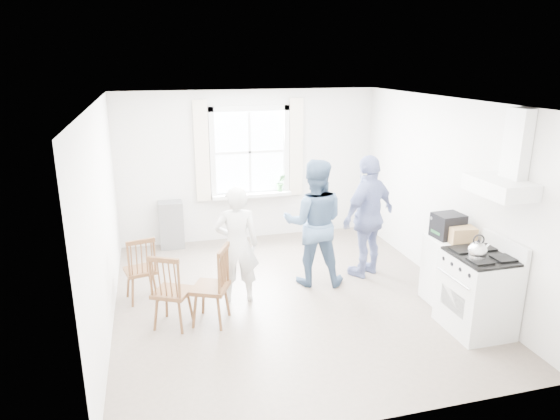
{
  "coord_description": "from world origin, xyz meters",
  "views": [
    {
      "loc": [
        -1.67,
        -5.86,
        3.09
      ],
      "look_at": [
        -0.06,
        0.2,
        1.18
      ],
      "focal_mm": 32.0,
      "sensor_mm": 36.0,
      "label": 1
    }
  ],
  "objects_px": {
    "gas_stove": "(478,292)",
    "low_cabinet": "(449,270)",
    "person_left": "(237,245)",
    "windsor_chair_a": "(141,263)",
    "windsor_chair_c": "(218,277)",
    "stereo_stack": "(448,226)",
    "person_mid": "(314,223)",
    "person_right": "(368,216)",
    "windsor_chair_b": "(168,285)"
  },
  "relations": [
    {
      "from": "gas_stove",
      "to": "windsor_chair_b",
      "type": "height_order",
      "value": "gas_stove"
    },
    {
      "from": "windsor_chair_a",
      "to": "person_right",
      "type": "height_order",
      "value": "person_right"
    },
    {
      "from": "windsor_chair_c",
      "to": "person_mid",
      "type": "xyz_separation_m",
      "value": [
        1.46,
        0.81,
        0.29
      ]
    },
    {
      "from": "stereo_stack",
      "to": "gas_stove",
      "type": "bearing_deg",
      "value": -91.59
    },
    {
      "from": "person_left",
      "to": "person_right",
      "type": "height_order",
      "value": "person_right"
    },
    {
      "from": "windsor_chair_b",
      "to": "person_left",
      "type": "relative_size",
      "value": 0.61
    },
    {
      "from": "windsor_chair_c",
      "to": "low_cabinet",
      "type": "bearing_deg",
      "value": -4.46
    },
    {
      "from": "stereo_stack",
      "to": "windsor_chair_b",
      "type": "relative_size",
      "value": 0.38
    },
    {
      "from": "low_cabinet",
      "to": "stereo_stack",
      "type": "relative_size",
      "value": 2.45
    },
    {
      "from": "windsor_chair_a",
      "to": "windsor_chair_c",
      "type": "relative_size",
      "value": 0.91
    },
    {
      "from": "stereo_stack",
      "to": "person_right",
      "type": "relative_size",
      "value": 0.2
    },
    {
      "from": "person_left",
      "to": "person_right",
      "type": "relative_size",
      "value": 0.87
    },
    {
      "from": "windsor_chair_c",
      "to": "person_left",
      "type": "height_order",
      "value": "person_left"
    },
    {
      "from": "gas_stove",
      "to": "windsor_chair_c",
      "type": "height_order",
      "value": "gas_stove"
    },
    {
      "from": "stereo_stack",
      "to": "person_mid",
      "type": "height_order",
      "value": "person_mid"
    },
    {
      "from": "windsor_chair_a",
      "to": "person_mid",
      "type": "xyz_separation_m",
      "value": [
        2.36,
        0.02,
        0.34
      ]
    },
    {
      "from": "person_right",
      "to": "person_mid",
      "type": "bearing_deg",
      "value": -23.54
    },
    {
      "from": "person_mid",
      "to": "person_right",
      "type": "height_order",
      "value": "person_right"
    },
    {
      "from": "low_cabinet",
      "to": "person_mid",
      "type": "relative_size",
      "value": 0.5
    },
    {
      "from": "low_cabinet",
      "to": "person_left",
      "type": "distance_m",
      "value": 2.77
    },
    {
      "from": "gas_stove",
      "to": "person_left",
      "type": "relative_size",
      "value": 0.71
    },
    {
      "from": "person_mid",
      "to": "person_right",
      "type": "relative_size",
      "value": 1.0
    },
    {
      "from": "windsor_chair_c",
      "to": "person_mid",
      "type": "relative_size",
      "value": 0.55
    },
    {
      "from": "stereo_stack",
      "to": "person_left",
      "type": "relative_size",
      "value": 0.23
    },
    {
      "from": "windsor_chair_b",
      "to": "person_right",
      "type": "height_order",
      "value": "person_right"
    },
    {
      "from": "windsor_chair_a",
      "to": "windsor_chair_b",
      "type": "height_order",
      "value": "windsor_chair_b"
    },
    {
      "from": "person_mid",
      "to": "stereo_stack",
      "type": "bearing_deg",
      "value": 162.34
    },
    {
      "from": "person_left",
      "to": "person_right",
      "type": "distance_m",
      "value": 2.03
    },
    {
      "from": "stereo_stack",
      "to": "person_right",
      "type": "xyz_separation_m",
      "value": [
        -0.6,
        1.07,
        -0.16
      ]
    },
    {
      "from": "windsor_chair_a",
      "to": "windsor_chair_b",
      "type": "distance_m",
      "value": 0.85
    },
    {
      "from": "low_cabinet",
      "to": "person_right",
      "type": "relative_size",
      "value": 0.5
    },
    {
      "from": "stereo_stack",
      "to": "person_mid",
      "type": "xyz_separation_m",
      "value": [
        -1.45,
        1.0,
        -0.16
      ]
    },
    {
      "from": "stereo_stack",
      "to": "person_mid",
      "type": "distance_m",
      "value": 1.77
    },
    {
      "from": "person_left",
      "to": "person_mid",
      "type": "relative_size",
      "value": 0.87
    },
    {
      "from": "windsor_chair_b",
      "to": "person_mid",
      "type": "distance_m",
      "value": 2.24
    },
    {
      "from": "low_cabinet",
      "to": "person_left",
      "type": "height_order",
      "value": "person_left"
    },
    {
      "from": "windsor_chair_c",
      "to": "person_right",
      "type": "height_order",
      "value": "person_right"
    },
    {
      "from": "low_cabinet",
      "to": "person_left",
      "type": "bearing_deg",
      "value": 164.11
    },
    {
      "from": "gas_stove",
      "to": "low_cabinet",
      "type": "relative_size",
      "value": 1.24
    },
    {
      "from": "low_cabinet",
      "to": "windsor_chair_a",
      "type": "height_order",
      "value": "windsor_chair_a"
    },
    {
      "from": "person_mid",
      "to": "windsor_chair_b",
      "type": "bearing_deg",
      "value": 38.49
    },
    {
      "from": "person_right",
      "to": "gas_stove",
      "type": "bearing_deg",
      "value": 79.65
    },
    {
      "from": "gas_stove",
      "to": "person_right",
      "type": "relative_size",
      "value": 0.62
    },
    {
      "from": "stereo_stack",
      "to": "windsor_chair_c",
      "type": "bearing_deg",
      "value": 176.26
    },
    {
      "from": "stereo_stack",
      "to": "person_left",
      "type": "xyz_separation_m",
      "value": [
        -2.6,
        0.71,
        -0.27
      ]
    },
    {
      "from": "stereo_stack",
      "to": "person_left",
      "type": "height_order",
      "value": "person_left"
    },
    {
      "from": "stereo_stack",
      "to": "windsor_chair_a",
      "type": "height_order",
      "value": "stereo_stack"
    },
    {
      "from": "windsor_chair_a",
      "to": "person_mid",
      "type": "height_order",
      "value": "person_mid"
    },
    {
      "from": "windsor_chair_a",
      "to": "person_right",
      "type": "bearing_deg",
      "value": 1.62
    },
    {
      "from": "gas_stove",
      "to": "windsor_chair_a",
      "type": "xyz_separation_m",
      "value": [
        -3.79,
        1.72,
        0.07
      ]
    }
  ]
}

